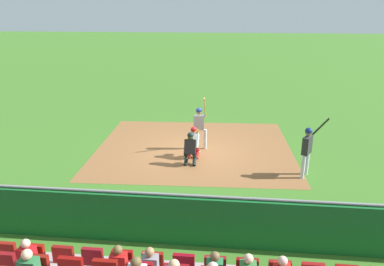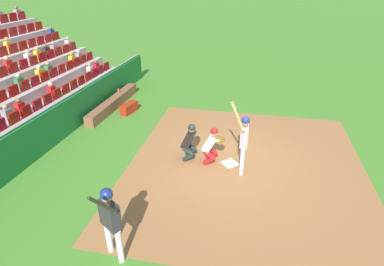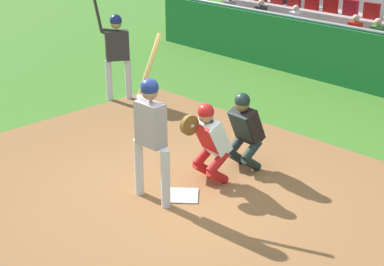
{
  "view_description": "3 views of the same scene",
  "coord_description": "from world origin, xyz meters",
  "views": [
    {
      "loc": [
        1.46,
        -14.05,
        5.6
      ],
      "look_at": [
        0.02,
        -0.54,
        1.0
      ],
      "focal_mm": 34.44,
      "sensor_mm": 36.0,
      "label": 1
    },
    {
      "loc": [
        8.22,
        0.82,
        5.44
      ],
      "look_at": [
        0.26,
        -1.18,
        1.09
      ],
      "focal_mm": 28.76,
      "sensor_mm": 36.0,
      "label": 2
    },
    {
      "loc": [
        -5.5,
        4.86,
        3.97
      ],
      "look_at": [
        0.17,
        -0.34,
        0.84
      ],
      "focal_mm": 54.26,
      "sensor_mm": 36.0,
      "label": 3
    }
  ],
  "objects": [
    {
      "name": "on_deck_batter",
      "position": [
        4.15,
        -1.88,
        1.12
      ],
      "size": [
        0.89,
        0.55,
        2.14
      ],
      "color": "silver",
      "rests_on": "ground_plane"
    },
    {
      "name": "catcher_crouching",
      "position": [
        0.09,
        -0.59,
        0.71
      ],
      "size": [
        0.49,
        0.71,
        1.28
      ],
      "color": "red",
      "rests_on": "ground_plane"
    },
    {
      "name": "ground_plane",
      "position": [
        0.0,
        0.0,
        0.0
      ],
      "size": [
        160.0,
        160.0,
        0.0
      ],
      "primitive_type": "plane",
      "color": "#3E7325"
    },
    {
      "name": "infield_dirt_patch",
      "position": [
        0.0,
        0.5,
        0.0
      ],
      "size": [
        8.4,
        7.58,
        0.01
      ],
      "primitive_type": "cube",
      "rotation": [
        0.0,
        0.0,
        0.04
      ],
      "color": "brown",
      "rests_on": "ground_plane"
    },
    {
      "name": "home_plate_umpire",
      "position": [
        0.04,
        -1.31,
        0.7
      ],
      "size": [
        0.47,
        0.47,
        1.29
      ],
      "color": "black",
      "rests_on": "ground_plane"
    },
    {
      "name": "home_plate_marker",
      "position": [
        0.0,
        0.0,
        0.02
      ],
      "size": [
        0.62,
        0.62,
        0.02
      ],
      "primitive_type": "cube",
      "rotation": [
        0.0,
        0.0,
        0.79
      ],
      "color": "white",
      "rests_on": "infield_dirt_patch"
    },
    {
      "name": "batter_at_plate",
      "position": [
        0.22,
        0.38,
        1.12
      ],
      "size": [
        0.68,
        0.55,
        2.3
      ],
      "color": "silver",
      "rests_on": "ground_plane"
    }
  ]
}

